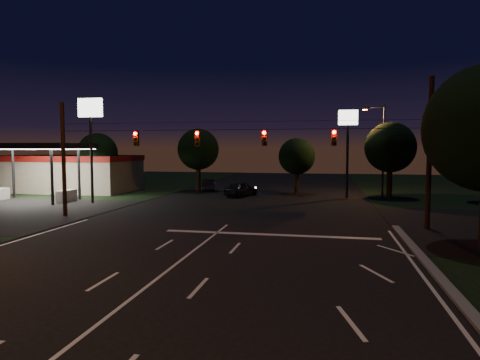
# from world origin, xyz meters

# --- Properties ---
(ground) EXTENTS (140.00, 140.00, 0.00)m
(ground) POSITION_xyz_m (0.00, 0.00, 0.00)
(ground) COLOR black
(ground) RESTS_ON ground
(stop_bar) EXTENTS (12.00, 0.50, 0.01)m
(stop_bar) POSITION_xyz_m (3.00, 11.50, 0.01)
(stop_bar) COLOR silver
(stop_bar) RESTS_ON ground
(utility_pole_right) EXTENTS (0.30, 0.30, 9.00)m
(utility_pole_right) POSITION_xyz_m (12.00, 15.00, 0.00)
(utility_pole_right) COLOR black
(utility_pole_right) RESTS_ON ground
(utility_pole_left) EXTENTS (0.28, 0.28, 8.00)m
(utility_pole_left) POSITION_xyz_m (-12.00, 15.00, 0.00)
(utility_pole_left) COLOR black
(utility_pole_left) RESTS_ON ground
(signal_span) EXTENTS (24.00, 0.40, 1.56)m
(signal_span) POSITION_xyz_m (-0.00, 14.96, 5.50)
(signal_span) COLOR black
(signal_span) RESTS_ON ground
(gas_station) EXTENTS (14.20, 16.10, 5.25)m
(gas_station) POSITION_xyz_m (-21.86, 30.39, 2.38)
(gas_station) COLOR gray
(gas_station) RESTS_ON ground
(pole_sign_left_near) EXTENTS (2.20, 0.30, 9.10)m
(pole_sign_left_near) POSITION_xyz_m (-14.00, 22.00, 6.98)
(pole_sign_left_near) COLOR black
(pole_sign_left_near) RESTS_ON ground
(pole_sign_right) EXTENTS (1.80, 0.30, 8.40)m
(pole_sign_right) POSITION_xyz_m (8.00, 30.00, 6.24)
(pole_sign_right) COLOR black
(pole_sign_right) RESTS_ON ground
(street_light_right_far) EXTENTS (2.20, 0.35, 9.00)m
(street_light_right_far) POSITION_xyz_m (11.24, 32.00, 5.24)
(street_light_right_far) COLOR black
(street_light_right_far) RESTS_ON ground
(tree_far_a) EXTENTS (4.20, 4.20, 6.42)m
(tree_far_a) POSITION_xyz_m (-17.98, 30.12, 4.26)
(tree_far_a) COLOR black
(tree_far_a) RESTS_ON ground
(tree_far_b) EXTENTS (4.60, 4.60, 6.98)m
(tree_far_b) POSITION_xyz_m (-7.98, 34.13, 4.61)
(tree_far_b) COLOR black
(tree_far_b) RESTS_ON ground
(tree_far_c) EXTENTS (3.80, 3.80, 5.86)m
(tree_far_c) POSITION_xyz_m (3.02, 33.10, 3.90)
(tree_far_c) COLOR black
(tree_far_c) RESTS_ON ground
(tree_far_d) EXTENTS (4.80, 4.80, 7.30)m
(tree_far_d) POSITION_xyz_m (12.02, 31.13, 4.83)
(tree_far_d) COLOR black
(tree_far_d) RESTS_ON ground
(car_oncoming_a) EXTENTS (2.98, 4.67, 1.48)m
(car_oncoming_a) POSITION_xyz_m (-2.27, 29.74, 0.74)
(car_oncoming_a) COLOR black
(car_oncoming_a) RESTS_ON ground
(car_oncoming_b) EXTENTS (2.37, 4.18, 1.30)m
(car_oncoming_b) POSITION_xyz_m (-7.04, 34.69, 0.65)
(car_oncoming_b) COLOR black
(car_oncoming_b) RESTS_ON ground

